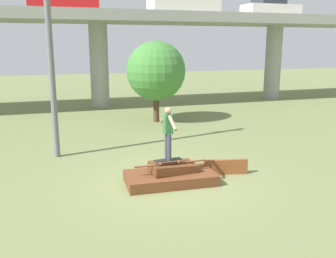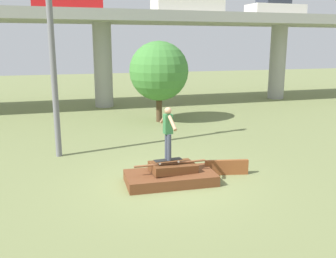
# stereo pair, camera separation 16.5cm
# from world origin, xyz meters

# --- Properties ---
(ground_plane) EXTENTS (80.00, 80.00, 0.00)m
(ground_plane) POSITION_xyz_m (0.00, 0.00, 0.00)
(ground_plane) COLOR olive
(scrap_pile) EXTENTS (2.53, 1.39, 0.60)m
(scrap_pile) POSITION_xyz_m (0.02, 0.02, 0.20)
(scrap_pile) COLOR brown
(scrap_pile) RESTS_ON ground_plane
(scrap_plank_loose) EXTENTS (1.28, 0.39, 0.45)m
(scrap_plank_loose) POSITION_xyz_m (1.79, 0.16, 0.22)
(scrap_plank_loose) COLOR brown
(scrap_plank_loose) RESTS_ON ground_plane
(skateboard) EXTENTS (0.79, 0.27, 0.09)m
(skateboard) POSITION_xyz_m (-0.07, 0.01, 0.67)
(skateboard) COLOR black
(skateboard) RESTS_ON scrap_pile
(skater) EXTENTS (0.23, 1.13, 1.46)m
(skater) POSITION_xyz_m (-0.07, 0.01, 1.52)
(skater) COLOR #383D4C
(skater) RESTS_ON skateboard
(highway_overpass) EXTENTS (44.00, 4.77, 5.62)m
(highway_overpass) POSITION_xyz_m (0.00, 13.61, 4.97)
(highway_overpass) COLOR #9E9E99
(highway_overpass) RESTS_ON ground_plane
(car_on_overpass_left) EXTENTS (3.84, 1.77, 1.52)m
(car_on_overpass_left) POSITION_xyz_m (11.90, 14.06, 6.24)
(car_on_overpass_left) COLOR silver
(car_on_overpass_left) RESTS_ON highway_overpass
(car_on_overpass_mid) EXTENTS (3.96, 1.85, 1.49)m
(car_on_overpass_mid) POSITION_xyz_m (-1.92, 14.31, 6.23)
(car_on_overpass_mid) COLOR red
(car_on_overpass_mid) RESTS_ON highway_overpass
(car_on_overpass_far_right) EXTENTS (4.21, 1.83, 1.44)m
(car_on_overpass_far_right) POSITION_xyz_m (5.13, 13.07, 6.21)
(car_on_overpass_far_right) COLOR silver
(car_on_overpass_far_right) RESTS_ON highway_overpass
(utility_pole) EXTENTS (1.30, 0.20, 8.39)m
(utility_pole) POSITION_xyz_m (-2.91, 3.58, 4.32)
(utility_pole) COLOR slate
(utility_pole) RESTS_ON ground_plane
(tree_behind_left) EXTENTS (2.87, 2.87, 3.94)m
(tree_behind_left) POSITION_xyz_m (1.99, 8.21, 2.49)
(tree_behind_left) COLOR #4C3823
(tree_behind_left) RESTS_ON ground_plane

